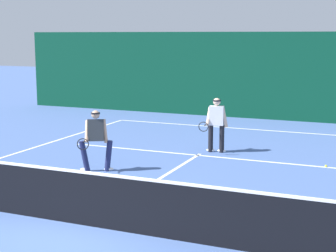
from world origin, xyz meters
TOP-DOWN VIEW (x-y plane):
  - ground_plane at (0.00, 0.00)m, footprint 80.00×80.00m
  - court_line_baseline_far at (0.00, 11.00)m, footprint 10.11×0.10m
  - court_line_service at (0.00, 6.20)m, footprint 8.24×0.10m
  - court_line_centre at (0.00, 3.20)m, footprint 0.10×6.40m
  - tennis_net at (0.00, 0.00)m, footprint 11.08×0.09m
  - player_near at (-1.79, 3.48)m, footprint 0.84×0.98m
  - player_far at (0.35, 6.81)m, footprint 0.69×0.88m
  - tennis_ball at (3.61, 6.21)m, footprint 0.07×0.07m
  - back_fence_windscreen at (0.00, 13.61)m, footprint 22.33×0.12m

SIDE VIEW (x-z plane):
  - ground_plane at x=0.00m, z-range 0.00..0.00m
  - court_line_baseline_far at x=0.00m, z-range 0.00..0.01m
  - court_line_service at x=0.00m, z-range 0.00..0.01m
  - court_line_centre at x=0.00m, z-range 0.00..0.01m
  - tennis_ball at x=3.61m, z-range 0.00..0.07m
  - tennis_net at x=0.00m, z-range 0.00..1.06m
  - player_near at x=-1.79m, z-range 0.07..1.66m
  - player_far at x=0.35m, z-range 0.08..1.71m
  - back_fence_windscreen at x=0.00m, z-range 0.00..3.59m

